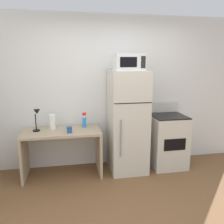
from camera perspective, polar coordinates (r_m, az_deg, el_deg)
name	(u,v)px	position (r m, az deg, el deg)	size (l,w,h in m)	color
ground_plane	(139,219)	(3.04, 6.68, -24.62)	(12.00, 12.00, 0.00)	brown
wall_back_white	(113,92)	(4.12, 0.13, 4.94)	(5.00, 0.10, 2.60)	silver
desk	(62,144)	(3.87, -12.13, -7.58)	(1.23, 0.61, 0.75)	tan
desk_lamp	(37,116)	(3.79, -18.01, -1.05)	(0.14, 0.12, 0.35)	black
paper_towel_roll	(52,122)	(3.89, -14.45, -2.33)	(0.11, 0.11, 0.24)	white
coffee_mug	(69,130)	(3.65, -10.42, -4.31)	(0.08, 0.08, 0.10)	#264C99
spray_bottle	(84,121)	(3.91, -6.81, -2.30)	(0.06, 0.06, 0.25)	#2D8CEA
refrigerator	(128,122)	(3.88, 3.87, -2.42)	(0.60, 0.66, 1.69)	beige
microwave	(129,62)	(3.73, 4.17, 12.12)	(0.46, 0.35, 0.26)	silver
oven_range	(167,140)	(4.24, 13.38, -6.78)	(0.59, 0.61, 1.10)	beige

